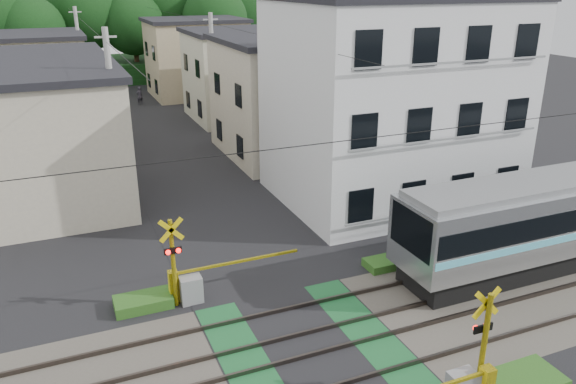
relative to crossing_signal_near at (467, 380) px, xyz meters
name	(u,v)px	position (x,y,z in m)	size (l,w,h in m)	color
ground	(308,346)	(-2.59, 3.65, -0.71)	(120.00, 120.00, 0.00)	black
track_bed	(308,345)	(-2.59, 3.65, -0.67)	(120.00, 120.00, 0.14)	#47423A
crossing_signal_near	(467,380)	(0.00, 0.00, 0.00)	(4.74, 0.65, 3.09)	yellow
crossing_signal_far	(188,282)	(-5.17, 7.31, 0.00)	(4.74, 0.65, 3.09)	yellow
apartment_block	(391,100)	(5.91, 13.15, 3.94)	(10.20, 8.36, 9.30)	white
houses_row	(149,85)	(-2.33, 29.57, 2.53)	(22.07, 31.35, 6.80)	beige
tree_hill	(111,25)	(-2.00, 52.22, 4.89)	(40.00, 13.25, 11.69)	#113511
catenary	(488,196)	(3.41, 3.69, 2.98)	(60.00, 5.04, 7.00)	#2D2D33
utility_poles	(135,81)	(-3.64, 26.66, 3.37)	(7.90, 42.00, 8.00)	#A5A5A0
pedestrian	(140,96)	(-1.68, 39.25, 0.05)	(0.55, 0.36, 1.52)	#35313E
weed_patches	(363,328)	(-0.83, 3.56, -0.53)	(10.25, 8.80, 0.40)	#2D5E1E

